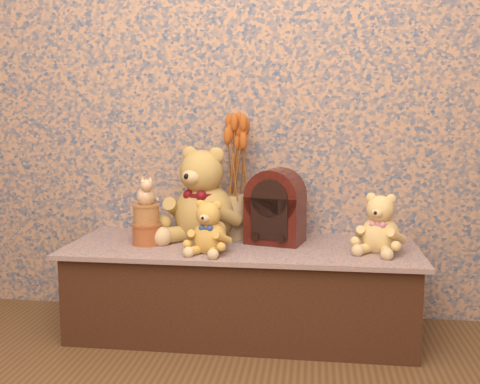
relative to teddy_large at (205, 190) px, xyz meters
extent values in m
cube|color=#3D567D|center=(0.18, 0.18, 0.68)|extent=(3.00, 0.10, 2.60)
cube|color=#374272|center=(0.18, -0.09, -0.42)|extent=(1.51, 0.57, 0.39)
cylinder|color=tan|center=(0.14, 0.05, -0.13)|extent=(0.15, 0.15, 0.20)
cylinder|color=#AF7333|center=(-0.23, -0.13, -0.18)|extent=(0.16, 0.16, 0.09)
cylinder|color=tan|center=(-0.23, -0.13, -0.09)|extent=(0.12, 0.12, 0.09)
camera|label=1|loc=(0.49, -2.43, 0.34)|focal=41.62mm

